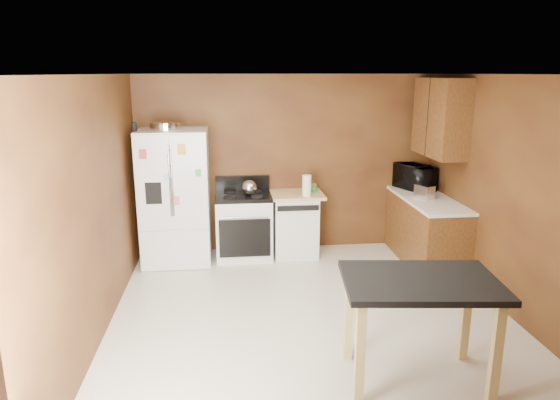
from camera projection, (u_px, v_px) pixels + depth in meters
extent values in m
plane|color=beige|center=(312.00, 319.00, 5.26)|extent=(4.50, 4.50, 0.00)
plane|color=white|center=(316.00, 74.00, 4.64)|extent=(4.50, 4.50, 0.00)
plane|color=brown|center=(287.00, 164.00, 7.11)|extent=(4.20, 0.00, 4.20)
plane|color=brown|center=(384.00, 307.00, 2.78)|extent=(4.20, 0.00, 4.20)
plane|color=brown|center=(96.00, 210.00, 4.73)|extent=(0.00, 4.50, 4.50)
plane|color=brown|center=(514.00, 199.00, 5.16)|extent=(0.00, 4.50, 4.50)
cylinder|color=silver|center=(165.00, 126.00, 6.39)|extent=(0.39, 0.39, 0.10)
cylinder|color=black|center=(134.00, 127.00, 6.25)|extent=(0.07, 0.07, 0.11)
sphere|color=silver|center=(249.00, 188.00, 6.75)|extent=(0.21, 0.21, 0.21)
cylinder|color=white|center=(307.00, 186.00, 6.75)|extent=(0.16, 0.16, 0.28)
cylinder|color=green|center=(313.00, 188.00, 6.99)|extent=(0.13, 0.13, 0.11)
cube|color=silver|center=(424.00, 192.00, 6.59)|extent=(0.23, 0.28, 0.18)
imported|color=black|center=(414.00, 178.00, 7.10)|extent=(0.59, 0.69, 0.32)
cube|color=white|center=(175.00, 197.00, 6.68)|extent=(0.90, 0.75, 1.80)
cube|color=white|center=(153.00, 183.00, 6.21)|extent=(0.43, 0.02, 1.20)
cube|color=white|center=(189.00, 182.00, 6.26)|extent=(0.43, 0.02, 1.20)
cube|color=white|center=(175.00, 250.00, 6.46)|extent=(0.88, 0.02, 0.54)
cube|color=black|center=(154.00, 193.00, 6.24)|extent=(0.20, 0.01, 0.28)
cylinder|color=silver|center=(170.00, 181.00, 6.21)|extent=(0.02, 0.02, 0.90)
cylinder|color=silver|center=(172.00, 181.00, 6.21)|extent=(0.02, 0.02, 0.90)
cube|color=#E53539|center=(143.00, 154.00, 6.09)|extent=(0.09, 0.00, 0.12)
cube|color=gold|center=(182.00, 149.00, 6.12)|extent=(0.10, 0.00, 0.13)
cube|color=#40B559|center=(198.00, 173.00, 6.22)|extent=(0.07, 0.00, 0.09)
cube|color=#DF6372|center=(176.00, 201.00, 6.27)|extent=(0.08, 0.00, 0.11)
cube|color=white|center=(197.00, 212.00, 6.34)|extent=(0.09, 0.00, 0.10)
cube|color=#94D7DF|center=(167.00, 178.00, 6.19)|extent=(0.07, 0.00, 0.07)
cube|color=white|center=(244.00, 227.00, 6.94)|extent=(0.76, 0.65, 0.85)
cube|color=black|center=(243.00, 196.00, 6.83)|extent=(0.76, 0.65, 0.05)
cube|color=black|center=(242.00, 183.00, 7.07)|extent=(0.76, 0.06, 0.20)
cube|color=black|center=(245.00, 238.00, 6.62)|extent=(0.68, 0.02, 0.52)
cylinder|color=silver|center=(244.00, 217.00, 6.54)|extent=(0.62, 0.02, 0.02)
cylinder|color=black|center=(230.00, 192.00, 6.95)|extent=(0.17, 0.17, 0.02)
cylinder|color=black|center=(256.00, 191.00, 6.99)|extent=(0.17, 0.17, 0.02)
cylinder|color=black|center=(230.00, 197.00, 6.65)|extent=(0.17, 0.17, 0.02)
cylinder|color=black|center=(257.00, 196.00, 6.68)|extent=(0.17, 0.17, 0.02)
cube|color=white|center=(295.00, 225.00, 7.04)|extent=(0.60, 0.60, 0.85)
cube|color=black|center=(298.00, 208.00, 6.65)|extent=(0.56, 0.02, 0.07)
cube|color=tan|center=(295.00, 195.00, 6.93)|extent=(0.78, 0.62, 0.04)
cube|color=brown|center=(426.00, 232.00, 6.73)|extent=(0.60, 1.55, 0.86)
cube|color=white|center=(428.00, 200.00, 6.62)|extent=(0.63, 1.58, 0.04)
cube|color=brown|center=(441.00, 118.00, 6.46)|extent=(0.35, 1.05, 1.00)
cube|color=black|center=(427.00, 118.00, 6.45)|extent=(0.01, 0.01, 1.00)
cube|color=black|center=(421.00, 282.00, 4.00)|extent=(1.32, 0.95, 0.05)
cube|color=tan|center=(349.00, 313.00, 4.42)|extent=(0.08, 0.08, 0.89)
cube|color=tan|center=(466.00, 313.00, 4.42)|extent=(0.08, 0.08, 0.89)
cube|color=tan|center=(360.00, 353.00, 3.80)|extent=(0.08, 0.08, 0.89)
cube|color=tan|center=(496.00, 353.00, 3.80)|extent=(0.08, 0.08, 0.89)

